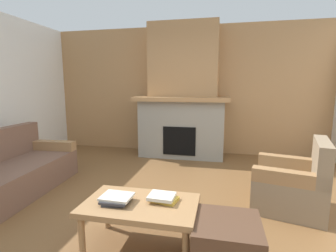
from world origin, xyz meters
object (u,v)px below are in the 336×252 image
object	(u,v)px
armchair	(293,185)
coffee_table	(140,208)
couch	(10,173)
ottoman	(227,245)
fireplace	(183,100)

from	to	relation	value
armchair	coffee_table	xyz separation A→B (m)	(-1.53, -1.08, 0.08)
couch	ottoman	bearing A→B (deg)	-16.72
fireplace	ottoman	bearing A→B (deg)	-75.05
ottoman	armchair	bearing A→B (deg)	56.75
fireplace	armchair	bearing A→B (deg)	-51.55
couch	armchair	distance (m)	3.63
fireplace	armchair	world-z (taller)	fireplace
fireplace	armchair	distance (m)	2.79
couch	ottoman	xyz separation A→B (m)	(2.84, -0.85, -0.09)
couch	coffee_table	size ratio (longest dim) A/B	1.85
fireplace	couch	bearing A→B (deg)	-129.33
couch	coffee_table	xyz separation A→B (m)	(2.09, -0.75, 0.09)
couch	coffee_table	world-z (taller)	couch
armchair	ottoman	size ratio (longest dim) A/B	1.77
ottoman	coffee_table	bearing A→B (deg)	172.06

